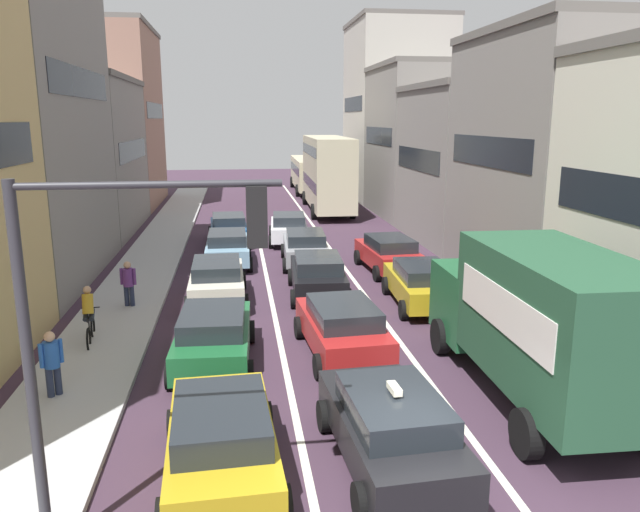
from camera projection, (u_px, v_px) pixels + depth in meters
The scene contains 24 objects.
sidewalk_left at pixel (154, 255), 28.31m from camera, with size 2.60×64.00×0.14m, color #AAAAAA.
lane_stripe_left at pixel (262, 253), 29.00m from camera, with size 0.16×60.00×0.01m, color silver.
lane_stripe_right at pixel (332, 251), 29.45m from camera, with size 0.16×60.00×0.01m, color silver.
building_row_left at pixel (35, 126), 28.38m from camera, with size 7.20×43.90×14.09m.
building_row_right at pixel (470, 140), 33.25m from camera, with size 7.20×43.90×13.67m.
traffic_light_pole at pixel (119, 301), 8.31m from camera, with size 3.58×0.38×5.50m.
removalist_box_truck at pixel (537, 317), 13.49m from camera, with size 2.84×7.75×3.58m.
taxi_centre_lane_front at pixel (391, 426), 11.07m from camera, with size 2.27×4.40×1.66m.
sedan_left_lane_front at pixel (222, 438), 10.66m from camera, with size 2.22×4.38×1.49m.
sedan_centre_lane_second at pixel (342, 327), 16.36m from camera, with size 2.29×4.41×1.49m.
wagon_left_lane_second at pixel (214, 335), 15.73m from camera, with size 2.20×4.37×1.49m.
hatchback_centre_lane_third at pixel (318, 274), 21.89m from camera, with size 2.26×4.40×1.49m.
sedan_left_lane_third at pixel (217, 279), 21.19m from camera, with size 2.10×4.32×1.49m.
coupe_centre_lane_fourth at pixel (305, 247), 26.57m from camera, with size 2.24×4.39×1.49m.
sedan_left_lane_fourth at pixel (228, 247), 26.52m from camera, with size 2.07×4.30×1.49m.
sedan_centre_lane_fifth at pixel (289, 227), 31.38m from camera, with size 2.29×4.41×1.49m.
sedan_left_lane_fifth at pixel (229, 228), 31.20m from camera, with size 2.20×4.37×1.49m.
sedan_right_lane_behind_truck at pixel (422, 283), 20.69m from camera, with size 2.24×4.39×1.49m.
wagon_right_lane_far at pixel (389, 253), 25.35m from camera, with size 2.28×4.40×1.49m.
bus_mid_queue_primary at pixel (327, 170), 41.34m from camera, with size 3.05×10.57×5.06m.
bus_far_queue_secondary at pixel (309, 172), 53.00m from camera, with size 3.00×10.56×2.90m.
cyclist_on_sidewalk at pixel (89, 317), 17.02m from camera, with size 0.50×1.73×1.72m.
pedestrian_near_kerb at pixel (128, 282), 20.22m from camera, with size 0.53×0.34×1.66m.
pedestrian_mid_sidewalk at pixel (52, 362), 13.61m from camera, with size 0.44×0.37×1.66m.
Camera 1 is at (-2.82, -8.43, 6.25)m, focal length 34.24 mm.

